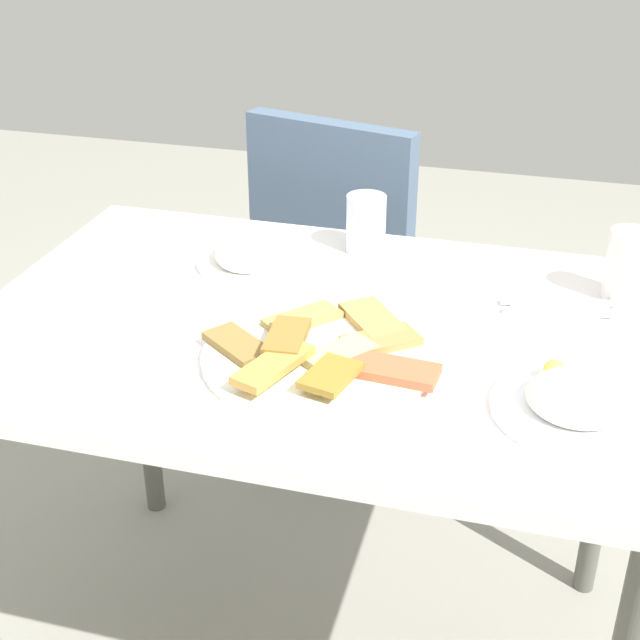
# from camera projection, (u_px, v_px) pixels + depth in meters

# --- Properties ---
(dining_table) EXTENTS (1.12, 0.77, 0.75)m
(dining_table) POSITION_uv_depth(u_px,v_px,m) (321.00, 371.00, 1.49)
(dining_table) COLOR white
(dining_table) RESTS_ON ground_plane
(dining_chair) EXTENTS (0.51, 0.51, 0.90)m
(dining_chair) POSITION_uv_depth(u_px,v_px,m) (351.00, 270.00, 2.20)
(dining_chair) COLOR #4B5F78
(dining_chair) RESTS_ON ground_plane
(pide_platter) EXTENTS (0.37, 0.36, 0.04)m
(pide_platter) POSITION_uv_depth(u_px,v_px,m) (322.00, 353.00, 1.34)
(pide_platter) COLOR white
(pide_platter) RESTS_ON dining_table
(salad_plate_greens) EXTENTS (0.23, 0.23, 0.05)m
(salad_plate_greens) POSITION_uv_depth(u_px,v_px,m) (577.00, 401.00, 1.22)
(salad_plate_greens) COLOR white
(salad_plate_greens) RESTS_ON dining_table
(salad_plate_rice) EXTENTS (0.20, 0.20, 0.07)m
(salad_plate_rice) POSITION_uv_depth(u_px,v_px,m) (252.00, 253.00, 1.63)
(salad_plate_rice) COLOR white
(salad_plate_rice) RESTS_ON dining_table
(soda_can) EXTENTS (0.08, 0.08, 0.12)m
(soda_can) POSITION_uv_depth(u_px,v_px,m) (626.00, 265.00, 1.50)
(soda_can) COLOR silver
(soda_can) RESTS_ON dining_table
(drinking_glass) EXTENTS (0.07, 0.07, 0.11)m
(drinking_glass) POSITION_uv_depth(u_px,v_px,m) (366.00, 224.00, 1.67)
(drinking_glass) COLOR silver
(drinking_glass) RESTS_ON dining_table
(paper_napkin) EXTENTS (0.17, 0.17, 0.00)m
(paper_napkin) POSITION_uv_depth(u_px,v_px,m) (557.00, 309.00, 1.49)
(paper_napkin) COLOR white
(paper_napkin) RESTS_ON dining_table
(fork) EXTENTS (0.18, 0.04, 0.00)m
(fork) POSITION_uv_depth(u_px,v_px,m) (557.00, 312.00, 1.47)
(fork) COLOR silver
(fork) RESTS_ON paper_napkin
(spoon) EXTENTS (0.19, 0.06, 0.00)m
(spoon) POSITION_uv_depth(u_px,v_px,m) (558.00, 302.00, 1.50)
(spoon) COLOR silver
(spoon) RESTS_ON paper_napkin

